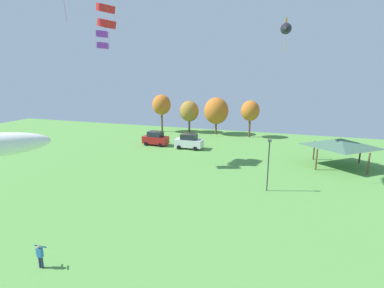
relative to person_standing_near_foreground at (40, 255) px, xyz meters
The scene contains 12 objects.
person_standing_near_foreground is the anchor object (origin of this frame).
kite_flying_1 27.30m from the person_standing_near_foreground, 56.82° to the left, with size 1.25×4.90×3.04m.
kite_flying_4 28.61m from the person_standing_near_foreground, 111.52° to the left, with size 2.07×1.95×2.92m.
kite_flying_6 24.61m from the person_standing_near_foreground, 111.55° to the left, with size 1.54×1.52×1.96m.
parked_car_leftmost 31.53m from the person_standing_near_foreground, 102.53° to the left, with size 4.18×2.20×2.27m.
parked_car_second_from_left 30.32m from the person_standing_near_foreground, 91.81° to the left, with size 4.27×2.09×2.32m.
park_pavilion 34.06m from the person_standing_near_foreground, 54.50° to the left, with size 7.18×6.03×3.60m.
light_post_0 20.62m from the person_standing_near_foreground, 54.55° to the left, with size 0.36×0.20×5.25m.
treeline_tree_0 43.29m from the person_standing_near_foreground, 104.18° to the left, with size 3.60×3.60×7.33m.
treeline_tree_1 43.37m from the person_standing_near_foreground, 96.91° to the left, with size 3.69×3.69×6.19m.
treeline_tree_2 42.83m from the person_standing_near_foreground, 89.65° to the left, with size 4.56×4.56×6.97m.
treeline_tree_3 42.72m from the person_standing_near_foreground, 80.97° to the left, with size 3.33×3.33×6.65m.
Camera 1 is at (3.95, 0.67, 11.47)m, focal length 28.00 mm.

